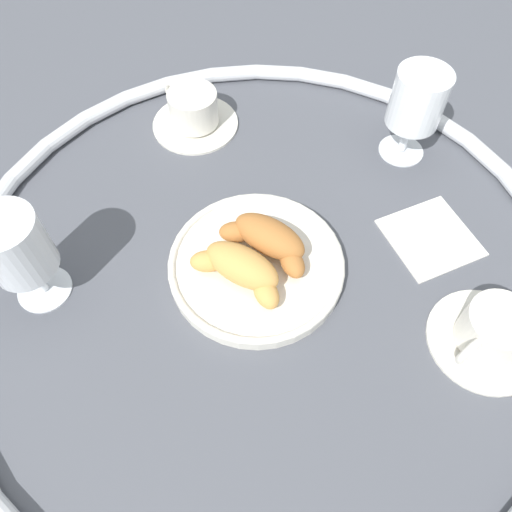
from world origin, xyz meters
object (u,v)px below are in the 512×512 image
Objects in this scene: pastry_plate at (256,264)px; coffee_cup_near at (491,333)px; coffee_cup_far at (193,112)px; croissant_small at (241,268)px; juice_glass_right at (417,103)px; folded_napkin at (431,237)px; juice_glass_left at (15,248)px; croissant_large at (268,239)px.

coffee_cup_near is (-0.20, -0.21, 0.02)m from pastry_plate.
pastry_plate is 0.29m from coffee_cup_far.
croissant_small is at bearing 171.42° from coffee_cup_far.
croissant_small is 0.85× the size of juice_glass_right.
coffee_cup_near is 0.53m from coffee_cup_far.
folded_napkin is at bearing -102.01° from pastry_plate.
juice_glass_right is 0.19m from folded_napkin.
coffee_cup_far is (0.29, -0.02, 0.02)m from pastry_plate.
juice_glass_left is at bearing 92.88° from juice_glass_right.
pastry_plate is 1.62× the size of juice_glass_right.
juice_glass_right is 1.27× the size of folded_napkin.
croissant_small is (-0.03, 0.05, 0.00)m from croissant_large.
juice_glass_right is (0.11, -0.29, 0.08)m from pastry_plate.
coffee_cup_near is 0.97× the size of juice_glass_right.
pastry_plate is at bearing -60.94° from croissant_small.
croissant_small is 0.31m from coffee_cup_far.
coffee_cup_near is at bearing -139.09° from croissant_large.
coffee_cup_near is 1.24× the size of folded_napkin.
folded_napkin is at bearing -11.03° from coffee_cup_near.
coffee_cup_near is 0.16m from folded_napkin.
croissant_large is 0.89× the size of coffee_cup_near.
juice_glass_left is at bearing 76.58° from croissant_large.
croissant_small is 0.88× the size of coffee_cup_near.
coffee_cup_near reaches higher than folded_napkin.
coffee_cup_near is at bearing 165.02° from juice_glass_right.
juice_glass_left reaches higher than croissant_small.
folded_napkin is at bearing -97.67° from croissant_small.
juice_glass_right reaches higher than coffee_cup_far.
coffee_cup_far is 1.24× the size of folded_napkin.
croissant_small reaches higher than coffee_cup_far.
folded_napkin is (-0.05, -0.24, -0.01)m from pastry_plate.
croissant_large is at bearing 73.99° from folded_napkin.
coffee_cup_far is at bearing -3.75° from pastry_plate.
juice_glass_left is at bearing 73.17° from pastry_plate.
juice_glass_right is (-0.18, -0.27, 0.07)m from coffee_cup_far.
juice_glass_left reaches higher than pastry_plate.
juice_glass_left is (0.28, 0.47, 0.07)m from coffee_cup_near.
juice_glass_right reaches higher than croissant_small.
coffee_cup_far reaches higher than folded_napkin.
folded_napkin is at bearing -147.23° from coffee_cup_far.
pastry_plate is 0.32m from juice_glass_right.
folded_napkin is (-0.16, 0.05, -0.09)m from juice_glass_right.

